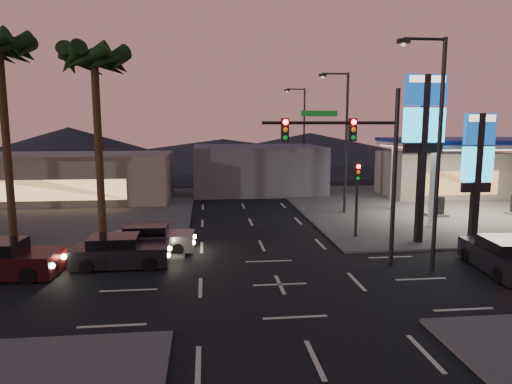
{
  "coord_description": "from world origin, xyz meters",
  "views": [
    {
      "loc": [
        -2.91,
        -17.51,
        6.43
      ],
      "look_at": [
        -0.37,
        5.46,
        3.0
      ],
      "focal_mm": 32.0,
      "sensor_mm": 36.0,
      "label": 1
    }
  ],
  "objects": [
    {
      "name": "ground",
      "position": [
        0.0,
        0.0,
        0.0
      ],
      "size": [
        140.0,
        140.0,
        0.0
      ],
      "primitive_type": "plane",
      "color": "black",
      "rests_on": "ground"
    },
    {
      "name": "corner_lot_ne",
      "position": [
        16.0,
        16.0,
        0.06
      ],
      "size": [
        24.0,
        24.0,
        0.12
      ],
      "primitive_type": "cube",
      "color": "#47443F",
      "rests_on": "ground"
    },
    {
      "name": "corner_lot_nw",
      "position": [
        -16.0,
        16.0,
        0.06
      ],
      "size": [
        24.0,
        24.0,
        0.12
      ],
      "primitive_type": "cube",
      "color": "#47443F",
      "rests_on": "ground"
    },
    {
      "name": "gas_station",
      "position": [
        16.0,
        12.0,
        5.08
      ],
      "size": [
        12.2,
        8.2,
        5.47
      ],
      "color": "silver",
      "rests_on": "ground"
    },
    {
      "name": "convenience_store",
      "position": [
        18.0,
        21.0,
        2.0
      ],
      "size": [
        10.0,
        6.0,
        4.0
      ],
      "primitive_type": "cube",
      "color": "#726B5B",
      "rests_on": "ground"
    },
    {
      "name": "pylon_sign_tall",
      "position": [
        8.5,
        5.5,
        6.39
      ],
      "size": [
        2.2,
        0.35,
        9.0
      ],
      "color": "black",
      "rests_on": "ground"
    },
    {
      "name": "pylon_sign_short",
      "position": [
        11.0,
        4.5,
        4.66
      ],
      "size": [
        1.6,
        0.35,
        7.0
      ],
      "color": "black",
      "rests_on": "ground"
    },
    {
      "name": "traffic_signal_mast",
      "position": [
        3.76,
        1.99,
        5.23
      ],
      "size": [
        6.1,
        0.39,
        8.0
      ],
      "color": "black",
      "rests_on": "ground"
    },
    {
      "name": "pedestal_signal",
      "position": [
        5.5,
        6.98,
        2.92
      ],
      "size": [
        0.32,
        0.39,
        4.3
      ],
      "color": "black",
      "rests_on": "ground"
    },
    {
      "name": "streetlight_near",
      "position": [
        6.79,
        1.0,
        5.72
      ],
      "size": [
        2.14,
        0.25,
        10.0
      ],
      "color": "black",
      "rests_on": "ground"
    },
    {
      "name": "streetlight_mid",
      "position": [
        6.79,
        14.0,
        5.72
      ],
      "size": [
        2.14,
        0.25,
        10.0
      ],
      "color": "black",
      "rests_on": "ground"
    },
    {
      "name": "streetlight_far",
      "position": [
        6.79,
        28.0,
        5.72
      ],
      "size": [
        2.14,
        0.25,
        10.0
      ],
      "color": "black",
      "rests_on": "ground"
    },
    {
      "name": "palm_a",
      "position": [
        -9.0,
        9.5,
        9.43
      ],
      "size": [
        4.41,
        4.41,
        10.86
      ],
      "color": "black",
      "rests_on": "ground"
    },
    {
      "name": "palm_b",
      "position": [
        -14.0,
        9.5,
        9.97
      ],
      "size": [
        4.41,
        4.41,
        11.46
      ],
      "color": "black",
      "rests_on": "ground"
    },
    {
      "name": "building_far_west",
      "position": [
        -14.0,
        22.0,
        2.0
      ],
      "size": [
        16.0,
        8.0,
        4.0
      ],
      "primitive_type": "cube",
      "color": "#726B5B",
      "rests_on": "ground"
    },
    {
      "name": "building_far_mid",
      "position": [
        2.0,
        26.0,
        2.2
      ],
      "size": [
        12.0,
        9.0,
        4.4
      ],
      "primitive_type": "cube",
      "color": "#4C4C51",
      "rests_on": "ground"
    },
    {
      "name": "hill_left",
      "position": [
        -25.0,
        60.0,
        3.0
      ],
      "size": [
        40.0,
        40.0,
        6.0
      ],
      "primitive_type": "cone",
      "color": "black",
      "rests_on": "ground"
    },
    {
      "name": "hill_right",
      "position": [
        15.0,
        60.0,
        2.5
      ],
      "size": [
        50.0,
        50.0,
        5.0
      ],
      "primitive_type": "cone",
      "color": "black",
      "rests_on": "ground"
    },
    {
      "name": "hill_center",
      "position": [
        0.0,
        60.0,
        2.0
      ],
      "size": [
        60.0,
        60.0,
        4.0
      ],
      "primitive_type": "cone",
      "color": "black",
      "rests_on": "ground"
    },
    {
      "name": "car_lane_a_front",
      "position": [
        -6.89,
        3.18,
        0.67
      ],
      "size": [
        4.45,
        1.94,
        1.44
      ],
      "color": "black",
      "rests_on": "ground"
    },
    {
      "name": "car_lane_b_front",
      "position": [
        -5.74,
        5.52,
        0.65
      ],
      "size": [
        4.36,
        1.93,
        1.4
      ],
      "color": "#5D5D60",
      "rests_on": "ground"
    },
    {
      "name": "suv_station",
      "position": [
        9.99,
        0.48,
        0.72
      ],
      "size": [
        2.44,
        4.82,
        1.55
      ],
      "color": "black",
      "rests_on": "ground"
    }
  ]
}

